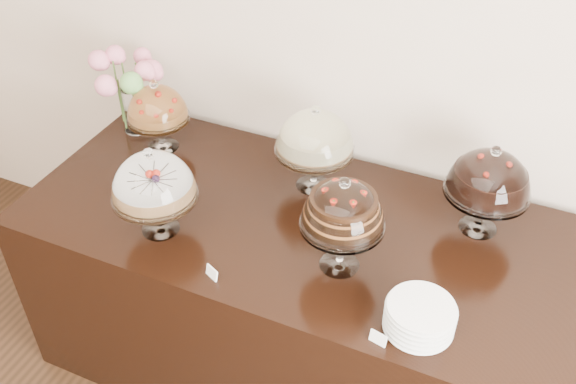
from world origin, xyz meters
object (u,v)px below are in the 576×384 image
at_px(cake_stand_fruit_tart, 157,107).
at_px(flower_vase, 130,83).
at_px(display_counter, 293,297).
at_px(cake_stand_choco_layer, 343,209).
at_px(cake_stand_sugar_sponge, 153,181).
at_px(cake_stand_dark_choco, 490,177).
at_px(cake_stand_cheesecake, 315,136).
at_px(plate_stack, 420,317).

xyz_separation_m(cake_stand_fruit_tart, flower_vase, (-0.19, 0.07, 0.04)).
relative_size(display_counter, cake_stand_choco_layer, 5.49).
bearing_deg(flower_vase, cake_stand_sugar_sponge, -48.82).
bearing_deg(cake_stand_fruit_tart, cake_stand_sugar_sponge, -58.11).
bearing_deg(cake_stand_dark_choco, cake_stand_cheesecake, -179.17).
bearing_deg(flower_vase, cake_stand_choco_layer, -21.02).
distance_m(cake_stand_dark_choco, plate_stack, 0.62).
bearing_deg(flower_vase, plate_stack, -22.27).
relative_size(cake_stand_sugar_sponge, flower_vase, 0.94).
bearing_deg(cake_stand_sugar_sponge, cake_stand_dark_choco, 24.30).
height_order(cake_stand_cheesecake, flower_vase, flower_vase).
relative_size(cake_stand_dark_choco, plate_stack, 1.70).
xyz_separation_m(cake_stand_cheesecake, plate_stack, (0.61, -0.58, -0.20)).
bearing_deg(cake_stand_sugar_sponge, cake_stand_cheesecake, 48.66).
distance_m(cake_stand_sugar_sponge, cake_stand_choco_layer, 0.72).
bearing_deg(display_counter, cake_stand_cheesecake, 92.93).
xyz_separation_m(display_counter, cake_stand_choco_layer, (0.26, -0.16, 0.72)).
xyz_separation_m(cake_stand_choco_layer, cake_stand_cheesecake, (-0.27, 0.40, -0.02)).
bearing_deg(cake_stand_fruit_tart, flower_vase, 158.82).
distance_m(display_counter, cake_stand_choco_layer, 0.78).
bearing_deg(cake_stand_sugar_sponge, cake_stand_choco_layer, 7.92).
xyz_separation_m(display_counter, plate_stack, (0.60, -0.33, 0.50)).
bearing_deg(cake_stand_fruit_tart, cake_stand_dark_choco, 1.01).
bearing_deg(plate_stack, cake_stand_dark_choco, 81.82).
bearing_deg(cake_stand_dark_choco, cake_stand_fruit_tart, -178.99).
bearing_deg(plate_stack, flower_vase, 157.73).
height_order(cake_stand_choco_layer, plate_stack, cake_stand_choco_layer).
relative_size(cake_stand_sugar_sponge, cake_stand_cheesecake, 0.97).
relative_size(cake_stand_sugar_sponge, cake_stand_choco_layer, 0.95).
height_order(cake_stand_choco_layer, cake_stand_fruit_tart, cake_stand_choco_layer).
height_order(cake_stand_sugar_sponge, cake_stand_choco_layer, cake_stand_choco_layer).
relative_size(display_counter, cake_stand_sugar_sponge, 5.76).
distance_m(display_counter, plate_stack, 0.85).
xyz_separation_m(cake_stand_dark_choco, cake_stand_fruit_tart, (-1.44, -0.03, -0.04)).
bearing_deg(cake_stand_dark_choco, display_counter, -159.48).
bearing_deg(cake_stand_sugar_sponge, cake_stand_fruit_tart, 121.89).
distance_m(display_counter, cake_stand_fruit_tart, 1.03).
bearing_deg(cake_stand_fruit_tart, display_counter, -16.83).
relative_size(cake_stand_sugar_sponge, plate_stack, 1.67).
height_order(display_counter, plate_stack, plate_stack).
height_order(display_counter, cake_stand_dark_choco, cake_stand_dark_choco).
xyz_separation_m(cake_stand_choco_layer, plate_stack, (0.34, -0.17, -0.21)).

